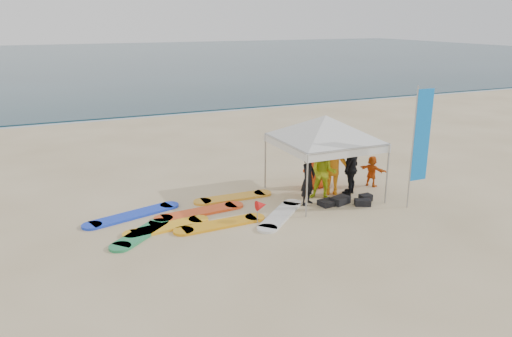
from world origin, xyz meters
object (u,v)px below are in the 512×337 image
at_px(person_orange_a, 333,164).
at_px(canopy_tent, 326,116).
at_px(person_seated, 372,171).
at_px(surfboard_spread, 198,217).
at_px(feather_flag, 421,137).
at_px(person_yellow, 323,173).
at_px(person_black_a, 308,179).
at_px(marker_pennant, 261,205).
at_px(person_black_b, 351,168).
at_px(person_orange_b, 316,162).

relative_size(person_orange_a, canopy_tent, 0.50).
bearing_deg(canopy_tent, person_seated, 3.44).
distance_m(person_seated, canopy_tent, 2.79).
bearing_deg(surfboard_spread, person_orange_a, 2.76).
distance_m(canopy_tent, feather_flag, 2.79).
bearing_deg(person_yellow, person_black_a, -125.30).
relative_size(person_black_a, feather_flag, 0.44).
xyz_separation_m(person_black_a, person_seated, (2.76, 0.62, -0.27)).
relative_size(feather_flag, marker_pennant, 5.59).
xyz_separation_m(person_black_b, person_seated, (1.09, 0.38, -0.34)).
relative_size(person_black_a, person_yellow, 0.94).
height_order(person_orange_b, surfboard_spread, person_orange_b).
distance_m(person_orange_a, surfboard_spread, 4.58).
bearing_deg(person_black_a, person_seated, -19.78).
bearing_deg(person_seated, person_orange_b, 45.24).
height_order(person_orange_a, person_seated, person_orange_a).
xyz_separation_m(person_yellow, canopy_tent, (0.19, 0.30, 1.69)).
relative_size(person_orange_a, surfboard_spread, 0.33).
xyz_separation_m(person_orange_b, feather_flag, (1.82, -2.63, 1.23)).
bearing_deg(person_black_a, surfboard_spread, 142.45).
relative_size(person_orange_b, surfboard_spread, 0.29).
relative_size(person_seated, marker_pennant, 1.61).
bearing_deg(surfboard_spread, person_orange_b, 11.94).
height_order(person_black_b, feather_flag, feather_flag).
bearing_deg(person_black_b, person_black_a, -28.69).
xyz_separation_m(person_yellow, person_orange_a, (0.52, 0.30, 0.13)).
distance_m(person_orange_a, marker_pennant, 3.26).
bearing_deg(person_yellow, surfboard_spread, -144.50).
height_order(feather_flag, marker_pennant, feather_flag).
xyz_separation_m(person_black_a, canopy_tent, (0.83, 0.50, 1.74)).
bearing_deg(person_orange_b, person_seated, 164.88).
distance_m(person_orange_a, person_orange_b, 0.72).
distance_m(person_black_b, marker_pennant, 3.64).
relative_size(person_black_b, canopy_tent, 0.44).
height_order(person_black_a, feather_flag, feather_flag).
bearing_deg(surfboard_spread, person_seated, 3.06).
bearing_deg(person_orange_a, person_seated, -148.53).
height_order(person_orange_b, canopy_tent, canopy_tent).
height_order(person_black_a, marker_pennant, person_black_a).
distance_m(person_orange_b, marker_pennant, 3.43).
height_order(person_seated, canopy_tent, canopy_tent).
xyz_separation_m(person_black_a, person_black_b, (1.66, 0.25, 0.07)).
distance_m(canopy_tent, marker_pennant, 3.56).
bearing_deg(marker_pennant, surfboard_spread, 146.05).
bearing_deg(canopy_tent, person_black_a, -148.71).
xyz_separation_m(person_yellow, marker_pennant, (-2.48, -0.91, -0.34)).
xyz_separation_m(person_black_a, feather_flag, (2.81, -1.42, 1.32)).
xyz_separation_m(person_yellow, surfboard_spread, (-3.96, 0.09, -0.80)).
relative_size(person_black_a, person_seated, 1.52).
distance_m(person_yellow, marker_pennant, 2.66).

